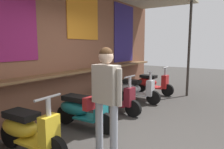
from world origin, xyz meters
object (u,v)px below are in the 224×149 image
scooter_red (151,83)px  scooter_teal (81,109)px  scooter_maroon (113,97)px  scooter_silver (135,89)px  shopper_with_handbag (105,91)px  scooter_yellow (27,129)px

scooter_red → scooter_teal: bearing=-88.6°
scooter_teal → scooter_maroon: same height
scooter_silver → shopper_with_handbag: bearing=-73.9°
scooter_yellow → scooter_teal: size_ratio=1.00×
scooter_red → shopper_with_handbag: bearing=-75.2°
scooter_yellow → scooter_maroon: 2.40m
scooter_teal → scooter_silver: same height
shopper_with_handbag → scooter_yellow: bearing=-51.3°
scooter_teal → scooter_red: 3.62m
scooter_teal → scooter_red: size_ratio=1.00×
scooter_maroon → scooter_silver: bearing=91.9°
scooter_maroon → shopper_with_handbag: (-1.73, -1.00, 0.60)m
scooter_yellow → scooter_teal: bearing=86.5°
scooter_teal → shopper_with_handbag: size_ratio=0.86×
scooter_yellow → shopper_with_handbag: bearing=30.2°
scooter_yellow → shopper_with_handbag: (0.67, -1.00, 0.60)m
scooter_yellow → shopper_with_handbag: size_ratio=0.86×
scooter_teal → scooter_silver: 2.36m
scooter_teal → scooter_red: bearing=86.6°
scooter_maroon → shopper_with_handbag: shopper_with_handbag is taller
scooter_silver → shopper_with_handbag: shopper_with_handbag is taller
scooter_yellow → scooter_maroon: (2.40, 0.00, 0.00)m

